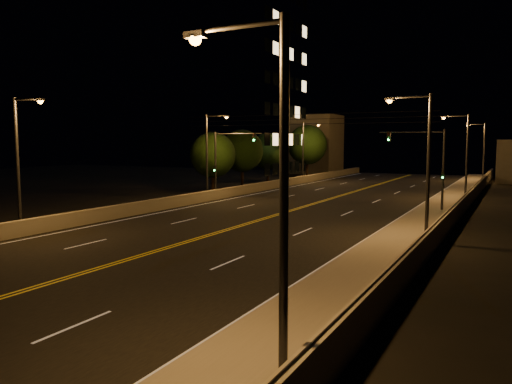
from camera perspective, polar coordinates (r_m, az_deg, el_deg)
The scene contains 23 objects.
road at distance 33.48m, azimuth -1.44°, elevation -3.78°, with size 18.00×120.00×0.02m, color black.
sidewalk at distance 29.79m, azimuth 17.08°, elevation -4.95°, with size 3.60×120.00×0.30m, color gray.
curb at distance 30.19m, azimuth 13.58°, elevation -4.86°, with size 0.14×120.00×0.15m, color gray.
parapet_wall at distance 29.43m, azimuth 20.28°, elevation -3.90°, with size 0.30×120.00×1.00m, color #A79F8B.
jersey_barrier at distance 38.98m, azimuth -13.91°, elevation -1.89°, with size 0.45×120.00×0.97m, color #A79F8B.
distant_building_left at distance 89.50m, azimuth 6.77°, elevation 5.43°, with size 8.00×8.00×10.27m, color gray.
parapet_rail at distance 29.35m, azimuth 20.32°, elevation -2.88°, with size 0.06×0.06×120.00m, color black.
lane_markings at distance 33.41m, azimuth -1.50°, elevation -3.78°, with size 17.32×116.00×0.00m.
streetlight_0 at distance 10.57m, azimuth 1.72°, elevation 1.50°, with size 2.55×0.28×8.15m.
streetlight_1 at distance 28.73m, azimuth 18.54°, elevation 3.88°, with size 2.55×0.28×8.15m.
streetlight_2 at distance 51.13m, azimuth 22.65°, elevation 4.42°, with size 2.55×0.28×8.15m.
streetlight_3 at distance 76.18m, azimuth 24.38°, elevation 4.64°, with size 2.55×0.28×8.15m.
streetlight_4 at distance 32.57m, azimuth -25.30°, elevation 3.82°, with size 2.55×0.28×8.15m.
streetlight_5 at distance 47.65m, azimuth -5.34°, elevation 4.77°, with size 2.55×0.28×8.15m.
streetlight_6 at distance 68.93m, azimuth 5.62°, elevation 5.06°, with size 2.55×0.28×8.15m.
traffic_signal_right at distance 41.29m, azimuth 19.32°, elevation 3.39°, with size 5.11×0.31×6.52m.
traffic_signal_left at distance 47.86m, azimuth -3.69°, elevation 3.98°, with size 5.11×0.31×6.52m.
overhead_wires at distance 41.61m, azimuth 5.00°, elevation 8.27°, with size 22.00×0.03×0.83m.
building_tower at distance 75.06m, azimuth -5.04°, elevation 13.41°, with size 24.00×15.00×32.32m.
tree_0 at distance 53.76m, azimuth -4.96°, elevation 4.24°, with size 4.87×4.87×6.61m.
tree_1 at distance 61.87m, azimuth -1.60°, elevation 4.73°, with size 5.22×5.22×7.08m.
tree_2 at distance 70.01m, azimuth 1.36°, elevation 4.68°, with size 4.98×4.98×6.75m.
tree_3 at distance 76.30m, azimuth 5.88°, elevation 5.39°, with size 6.00×6.00×8.13m.
Camera 1 is at (16.12, -8.81, 5.54)m, focal length 35.00 mm.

